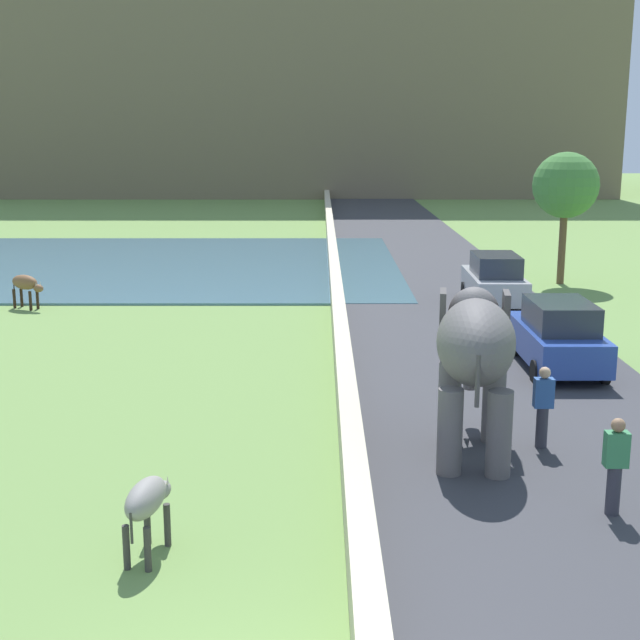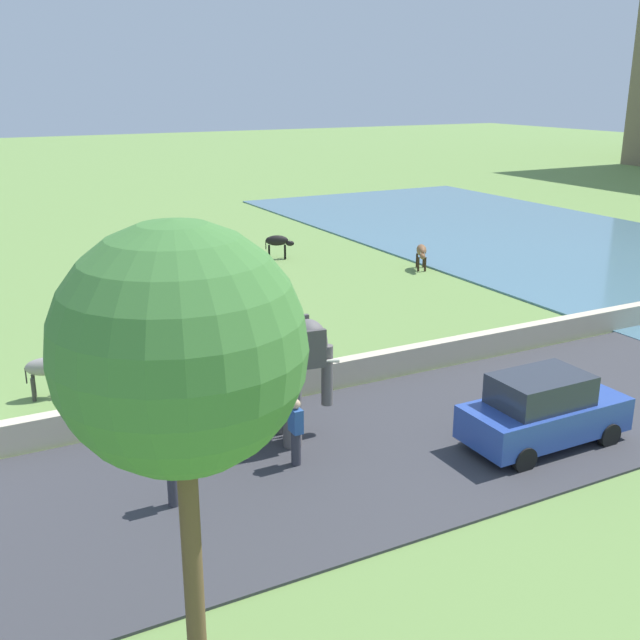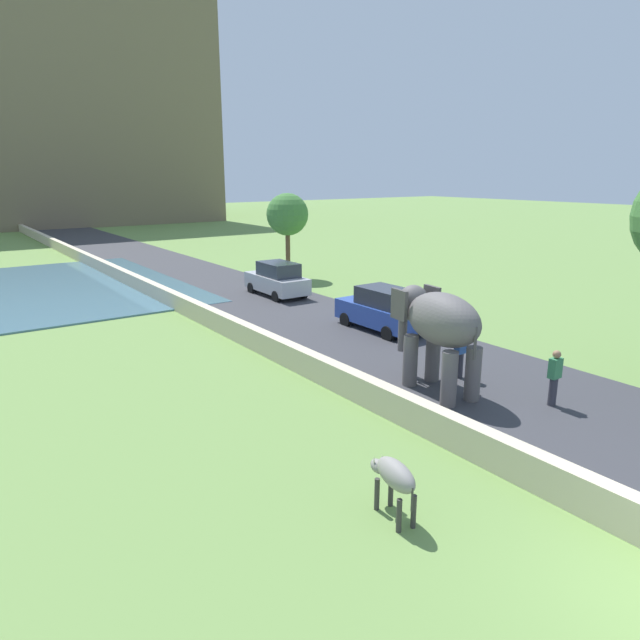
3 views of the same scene
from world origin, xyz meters
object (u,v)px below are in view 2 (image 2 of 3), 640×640
object	(u,v)px
person_beside_elephant	(296,431)
cow_black	(278,242)
elephant	(259,364)
car_blue	(543,410)
cow_brown	(422,252)
person_trailing	(172,469)
cow_grey	(49,368)

from	to	relation	value
person_beside_elephant	cow_black	xyz separation A→B (m)	(-19.14, 8.40, -0.04)
elephant	person_beside_elephant	size ratio (longest dim) A/B	2.18
car_blue	cow_brown	world-z (taller)	car_blue
person_trailing	car_blue	distance (m)	8.62
person_beside_elephant	elephant	bearing A→B (deg)	-169.28
elephant	cow_black	distance (m)	19.81
person_trailing	cow_brown	size ratio (longest dim) A/B	1.19
person_beside_elephant	cow_black	bearing A→B (deg)	156.32
elephant	cow_grey	xyz separation A→B (m)	(-5.26, -3.93, -1.20)
cow_grey	car_blue	bearing A→B (deg)	49.35
cow_black	elephant	bearing A→B (deg)	-25.96
cow_black	cow_grey	bearing A→B (deg)	-45.15
elephant	person_beside_elephant	bearing A→B (deg)	10.72
elephant	cow_grey	distance (m)	6.67
cow_grey	cow_black	xyz separation A→B (m)	(-12.52, 12.58, 0.00)
person_beside_elephant	car_blue	xyz separation A→B (m)	(1.75, 5.57, 0.03)
person_trailing	car_blue	world-z (taller)	car_blue
person_trailing	car_blue	size ratio (longest dim) A/B	0.41
elephant	cow_brown	size ratio (longest dim) A/B	2.60
cow_grey	cow_black	bearing A→B (deg)	134.85
elephant	car_blue	distance (m)	6.71
elephant	car_blue	xyz separation A→B (m)	(3.12, 5.83, -1.14)
cow_grey	person_beside_elephant	bearing A→B (deg)	32.29
person_beside_elephant	car_blue	bearing A→B (deg)	72.53
cow_brown	cow_grey	size ratio (longest dim) A/B	0.96
cow_grey	cow_black	world-z (taller)	same
person_beside_elephant	person_trailing	bearing A→B (deg)	-82.42
cow_brown	person_trailing	bearing A→B (deg)	-48.24
person_beside_elephant	cow_grey	size ratio (longest dim) A/B	1.15
person_trailing	car_blue	xyz separation A→B (m)	(1.36, 8.51, 0.03)
person_beside_elephant	cow_brown	distance (m)	19.31
person_beside_elephant	person_trailing	xyz separation A→B (m)	(0.39, -2.94, 0.00)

